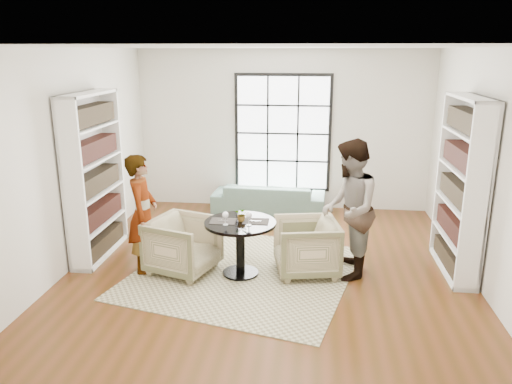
# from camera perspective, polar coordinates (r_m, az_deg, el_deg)

# --- Properties ---
(ground) EXTENTS (6.00, 6.00, 0.00)m
(ground) POSITION_cam_1_polar(r_m,az_deg,el_deg) (7.07, 1.38, -8.87)
(ground) COLOR #5B2E15
(room_shell) EXTENTS (6.00, 6.01, 6.00)m
(room_shell) POSITION_cam_1_polar(r_m,az_deg,el_deg) (7.16, 1.84, 2.13)
(room_shell) COLOR silver
(room_shell) RESTS_ON ground
(rug) EXTENTS (3.43, 3.43, 0.01)m
(rug) POSITION_cam_1_polar(r_m,az_deg,el_deg) (6.99, -1.41, -9.12)
(rug) COLOR #B6B089
(rug) RESTS_ON ground
(pedestal_table) EXTENTS (0.96, 0.96, 0.76)m
(pedestal_table) POSITION_cam_1_polar(r_m,az_deg,el_deg) (6.72, -1.81, -5.11)
(pedestal_table) COLOR black
(pedestal_table) RESTS_ON ground
(sofa) EXTENTS (2.08, 0.89, 0.60)m
(sofa) POSITION_cam_1_polar(r_m,az_deg,el_deg) (9.27, 1.49, -0.80)
(sofa) COLOR gray
(sofa) RESTS_ON ground
(armchair_left) EXTENTS (1.07, 1.06, 0.77)m
(armchair_left) POSITION_cam_1_polar(r_m,az_deg,el_deg) (6.94, -8.30, -6.04)
(armchair_left) COLOR #C5BB8C
(armchair_left) RESTS_ON ground
(armchair_right) EXTENTS (0.98, 0.96, 0.76)m
(armchair_right) POSITION_cam_1_polar(r_m,az_deg,el_deg) (6.86, 5.74, -6.26)
(armchair_right) COLOR tan
(armchair_right) RESTS_ON ground
(person_left) EXTENTS (0.46, 0.64, 1.64)m
(person_left) POSITION_cam_1_polar(r_m,az_deg,el_deg) (6.95, -12.83, -2.45)
(person_left) COLOR gray
(person_left) RESTS_ON ground
(person_right) EXTENTS (0.76, 0.95, 1.87)m
(person_right) POSITION_cam_1_polar(r_m,az_deg,el_deg) (6.70, 10.59, -1.99)
(person_right) COLOR gray
(person_right) RESTS_ON ground
(placemat_left) EXTENTS (0.34, 0.26, 0.01)m
(placemat_left) POSITION_cam_1_polar(r_m,az_deg,el_deg) (6.67, -3.78, -3.34)
(placemat_left) COLOR black
(placemat_left) RESTS_ON pedestal_table
(placemat_right) EXTENTS (0.34, 0.26, 0.01)m
(placemat_right) POSITION_cam_1_polar(r_m,az_deg,el_deg) (6.64, -0.02, -3.37)
(placemat_right) COLOR black
(placemat_right) RESTS_ON pedestal_table
(cutlery_left) EXTENTS (0.14, 0.22, 0.01)m
(cutlery_left) POSITION_cam_1_polar(r_m,az_deg,el_deg) (6.66, -3.78, -3.28)
(cutlery_left) COLOR silver
(cutlery_left) RESTS_ON placemat_left
(cutlery_right) EXTENTS (0.14, 0.22, 0.01)m
(cutlery_right) POSITION_cam_1_polar(r_m,az_deg,el_deg) (6.64, -0.02, -3.31)
(cutlery_right) COLOR silver
(cutlery_right) RESTS_ON placemat_right
(wine_glass_left) EXTENTS (0.08, 0.08, 0.18)m
(wine_glass_left) POSITION_cam_1_polar(r_m,az_deg,el_deg) (6.49, -3.52, -2.69)
(wine_glass_left) COLOR silver
(wine_glass_left) RESTS_ON pedestal_table
(wine_glass_right) EXTENTS (0.09, 0.09, 0.19)m
(wine_glass_right) POSITION_cam_1_polar(r_m,az_deg,el_deg) (6.46, -0.83, -2.73)
(wine_glass_right) COLOR silver
(wine_glass_right) RESTS_ON pedestal_table
(flower_centerpiece) EXTENTS (0.20, 0.19, 0.19)m
(flower_centerpiece) POSITION_cam_1_polar(r_m,az_deg,el_deg) (6.63, -1.61, -2.57)
(flower_centerpiece) COLOR gray
(flower_centerpiece) RESTS_ON pedestal_table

